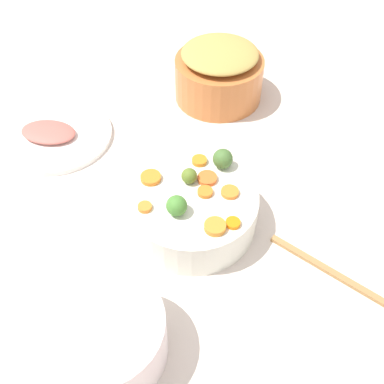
{
  "coord_description": "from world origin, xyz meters",
  "views": [
    {
      "loc": [
        0.51,
        -0.12,
        0.73
      ],
      "look_at": [
        -0.03,
        -0.01,
        0.11
      ],
      "focal_mm": 43.01,
      "sensor_mm": 36.0,
      "label": 1
    }
  ],
  "objects_px": {
    "casserole_dish": "(104,337)",
    "ham_plate": "(57,136)",
    "metal_pot": "(219,79)",
    "serving_bowl_carrots": "(192,210)",
    "wooden_spoon": "(374,297)"
  },
  "relations": [
    {
      "from": "wooden_spoon",
      "to": "casserole_dish",
      "type": "bearing_deg",
      "value": -89.15
    },
    {
      "from": "wooden_spoon",
      "to": "ham_plate",
      "type": "bearing_deg",
      "value": -134.46
    },
    {
      "from": "casserole_dish",
      "to": "ham_plate",
      "type": "height_order",
      "value": "casserole_dish"
    },
    {
      "from": "serving_bowl_carrots",
      "to": "wooden_spoon",
      "type": "xyz_separation_m",
      "value": [
        0.22,
        0.27,
        -0.03
      ]
    },
    {
      "from": "metal_pot",
      "to": "wooden_spoon",
      "type": "xyz_separation_m",
      "value": [
        0.61,
        0.13,
        -0.05
      ]
    },
    {
      "from": "metal_pot",
      "to": "wooden_spoon",
      "type": "relative_size",
      "value": 0.9
    },
    {
      "from": "metal_pot",
      "to": "ham_plate",
      "type": "xyz_separation_m",
      "value": [
        0.08,
        -0.4,
        -0.05
      ]
    },
    {
      "from": "casserole_dish",
      "to": "ham_plate",
      "type": "xyz_separation_m",
      "value": [
        -0.53,
        -0.08,
        -0.04
      ]
    },
    {
      "from": "casserole_dish",
      "to": "ham_plate",
      "type": "bearing_deg",
      "value": -171.26
    },
    {
      "from": "metal_pot",
      "to": "wooden_spoon",
      "type": "distance_m",
      "value": 0.63
    },
    {
      "from": "wooden_spoon",
      "to": "casserole_dish",
      "type": "xyz_separation_m",
      "value": [
        0.01,
        -0.45,
        0.04
      ]
    },
    {
      "from": "metal_pot",
      "to": "wooden_spoon",
      "type": "bearing_deg",
      "value": 12.35
    },
    {
      "from": "serving_bowl_carrots",
      "to": "metal_pot",
      "type": "height_order",
      "value": "metal_pot"
    },
    {
      "from": "serving_bowl_carrots",
      "to": "casserole_dish",
      "type": "bearing_deg",
      "value": -38.19
    },
    {
      "from": "serving_bowl_carrots",
      "to": "wooden_spoon",
      "type": "bearing_deg",
      "value": 51.26
    }
  ]
}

